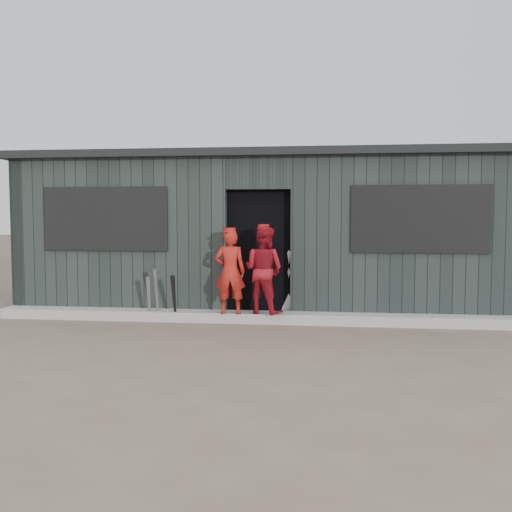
# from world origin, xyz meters

# --- Properties ---
(ground) EXTENTS (80.00, 80.00, 0.00)m
(ground) POSITION_xyz_m (0.00, 0.00, 0.00)
(ground) COLOR brown
(ground) RESTS_ON ground
(curb) EXTENTS (8.00, 0.36, 0.15)m
(curb) POSITION_xyz_m (0.00, 1.82, 0.07)
(curb) COLOR #A2A29D
(curb) RESTS_ON ground
(bat_left) EXTENTS (0.12, 0.26, 0.69)m
(bat_left) POSITION_xyz_m (-1.62, 1.69, 0.34)
(bat_left) COLOR gray
(bat_left) RESTS_ON ground
(bat_mid) EXTENTS (0.07, 0.22, 0.81)m
(bat_mid) POSITION_xyz_m (-1.51, 1.71, 0.40)
(bat_mid) COLOR gray
(bat_mid) RESTS_ON ground
(bat_right) EXTENTS (0.08, 0.26, 0.72)m
(bat_right) POSITION_xyz_m (-1.22, 1.67, 0.36)
(bat_right) COLOR black
(bat_right) RESTS_ON ground
(player_red_left) EXTENTS (0.48, 0.34, 1.25)m
(player_red_left) POSITION_xyz_m (-0.37, 1.66, 0.77)
(player_red_left) COLOR #B11F15
(player_red_left) RESTS_ON curb
(player_red_right) EXTENTS (0.78, 0.71, 1.30)m
(player_red_right) POSITION_xyz_m (0.12, 1.75, 0.80)
(player_red_right) COLOR maroon
(player_red_right) RESTS_ON curb
(player_grey_back) EXTENTS (0.57, 0.39, 1.13)m
(player_grey_back) POSITION_xyz_m (0.47, 2.28, 0.57)
(player_grey_back) COLOR silver
(player_grey_back) RESTS_ON ground
(dugout) EXTENTS (8.30, 3.30, 2.62)m
(dugout) POSITION_xyz_m (0.00, 3.50, 1.29)
(dugout) COLOR black
(dugout) RESTS_ON ground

